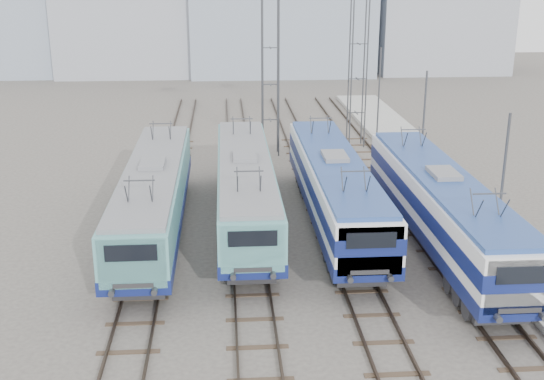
{
  "coord_description": "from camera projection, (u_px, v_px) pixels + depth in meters",
  "views": [
    {
      "loc": [
        -3.24,
        -25.01,
        12.76
      ],
      "look_at": [
        -0.95,
        7.0,
        2.22
      ],
      "focal_mm": 45.0,
      "sensor_mm": 36.0,
      "label": 1
    }
  ],
  "objects": [
    {
      "name": "catenary_tower_east",
      "position": [
        358.0,
        56.0,
        49.01
      ],
      "size": [
        4.5,
        1.2,
        12.0
      ],
      "color": "#3F4247",
      "rests_on": "ground"
    },
    {
      "name": "mast_mid",
      "position": [
        423.0,
        130.0,
        40.66
      ],
      "size": [
        0.12,
        0.12,
        7.0
      ],
      "primitive_type": "cylinder",
      "color": "#3F4247",
      "rests_on": "ground"
    },
    {
      "name": "locomotive_far_right",
      "position": [
        443.0,
        205.0,
        31.47
      ],
      "size": [
        2.84,
        17.92,
        3.37
      ],
      "color": "navy",
      "rests_on": "ground"
    },
    {
      "name": "locomotive_center_right",
      "position": [
        335.0,
        185.0,
        34.37
      ],
      "size": [
        2.82,
        17.81,
        3.35
      ],
      "color": "navy",
      "rests_on": "ground"
    },
    {
      "name": "building_west",
      "position": [
        134.0,
        16.0,
        83.52
      ],
      "size": [
        18.0,
        12.0,
        14.0
      ],
      "primitive_type": "cube",
      "color": "#959BA6",
      "rests_on": "ground"
    },
    {
      "name": "building_east",
      "position": [
        437.0,
        23.0,
        86.4
      ],
      "size": [
        16.0,
        12.0,
        12.0
      ],
      "primitive_type": "cube",
      "color": "#959BA6",
      "rests_on": "ground"
    },
    {
      "name": "platform",
      "position": [
        480.0,
        216.0,
        36.12
      ],
      "size": [
        4.0,
        70.0,
        0.3
      ],
      "primitive_type": "cube",
      "color": "#9E9E99",
      "rests_on": "ground"
    },
    {
      "name": "locomotive_far_left",
      "position": [
        154.0,
        194.0,
        33.18
      ],
      "size": [
        2.79,
        17.63,
        3.32
      ],
      "color": "navy",
      "rests_on": "ground"
    },
    {
      "name": "mast_front",
      "position": [
        502.0,
        193.0,
        29.28
      ],
      "size": [
        0.12,
        0.12,
        7.0
      ],
      "primitive_type": "cylinder",
      "color": "#3F4247",
      "rests_on": "ground"
    },
    {
      "name": "building_far_west",
      "position": [
        3.0,
        33.0,
        83.06
      ],
      "size": [
        14.0,
        10.0,
        10.0
      ],
      "primitive_type": "cube",
      "color": "#8996A9",
      "rests_on": "ground"
    },
    {
      "name": "locomotive_center_left",
      "position": [
        245.0,
        186.0,
        34.49
      ],
      "size": [
        2.78,
        17.55,
        3.3
      ],
      "color": "navy",
      "rests_on": "ground"
    },
    {
      "name": "ground",
      "position": [
        307.0,
        294.0,
        27.9
      ],
      "size": [
        160.0,
        160.0,
        0.0
      ],
      "primitive_type": "plane",
      "color": "#514C47"
    },
    {
      "name": "catenary_tower_west",
      "position": [
        270.0,
        60.0,
        46.67
      ],
      "size": [
        4.5,
        1.2,
        12.0
      ],
      "color": "#3F4247",
      "rests_on": "ground"
    },
    {
      "name": "mast_rear",
      "position": [
        379.0,
        94.0,
        52.03
      ],
      "size": [
        0.12,
        0.12,
        7.0
      ],
      "primitive_type": "cylinder",
      "color": "#3F4247",
      "rests_on": "ground"
    }
  ]
}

